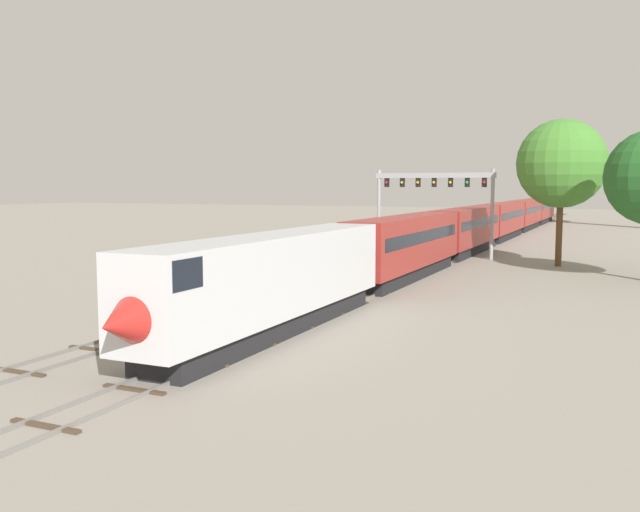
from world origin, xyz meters
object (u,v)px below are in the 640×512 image
at_px(passenger_train, 488,223).
at_px(signal_gantry, 434,193).
at_px(stop_sign, 107,284).
at_px(trackside_tree_left, 562,164).

distance_m(passenger_train, signal_gantry, 17.36).
bearing_deg(signal_gantry, stop_sign, -101.45).
distance_m(signal_gantry, trackside_tree_left, 12.79).
bearing_deg(passenger_train, signal_gantry, -97.64).
distance_m(stop_sign, trackside_tree_left, 41.17).
bearing_deg(trackside_tree_left, stop_sign, -119.43).
bearing_deg(signal_gantry, passenger_train, 82.36).
relative_size(passenger_train, stop_sign, 45.35).
bearing_deg(stop_sign, passenger_train, 79.71).
height_order(passenger_train, signal_gantry, signal_gantry).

